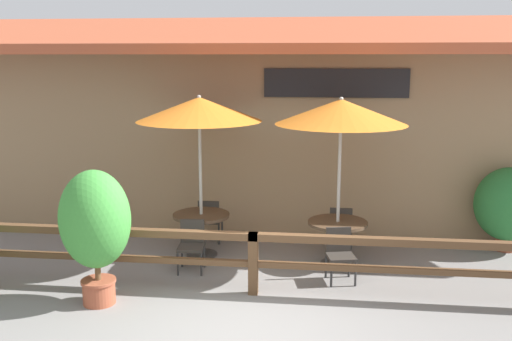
{
  "coord_description": "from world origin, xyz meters",
  "views": [
    {
      "loc": [
        0.99,
        -6.89,
        3.48
      ],
      "look_at": [
        -0.01,
        1.51,
        1.79
      ],
      "focal_mm": 40.0,
      "sensor_mm": 36.0,
      "label": 1
    }
  ],
  "objects_px": {
    "patio_umbrella_middle": "(341,112)",
    "chair_middle_streetside": "(340,252)",
    "chair_middle_wallside": "(340,226)",
    "potted_plant_corner_fern": "(95,224)",
    "dining_table_middle": "(338,230)",
    "dining_table_near": "(201,222)",
    "chair_near_wallside": "(210,219)",
    "patio_umbrella_near": "(199,109)",
    "potted_plant_small_flowering": "(509,205)",
    "chair_near_streetside": "(192,243)"
  },
  "relations": [
    {
      "from": "dining_table_near",
      "to": "patio_umbrella_near",
      "type": "bearing_deg",
      "value": 63.43
    },
    {
      "from": "chair_near_streetside",
      "to": "dining_table_middle",
      "type": "xyz_separation_m",
      "value": [
        2.39,
        0.55,
        0.15
      ]
    },
    {
      "from": "chair_near_wallside",
      "to": "potted_plant_small_flowering",
      "type": "relative_size",
      "value": 0.54
    },
    {
      "from": "chair_middle_wallside",
      "to": "potted_plant_corner_fern",
      "type": "height_order",
      "value": "potted_plant_corner_fern"
    },
    {
      "from": "potted_plant_corner_fern",
      "to": "potted_plant_small_flowering",
      "type": "height_order",
      "value": "potted_plant_corner_fern"
    },
    {
      "from": "chair_near_wallside",
      "to": "chair_middle_streetside",
      "type": "xyz_separation_m",
      "value": [
        2.41,
        -1.63,
        0.0
      ]
    },
    {
      "from": "potted_plant_small_flowering",
      "to": "chair_near_streetside",
      "type": "bearing_deg",
      "value": -163.24
    },
    {
      "from": "chair_near_wallside",
      "to": "chair_middle_wallside",
      "type": "xyz_separation_m",
      "value": [
        2.45,
        -0.21,
        0.0
      ]
    },
    {
      "from": "patio_umbrella_near",
      "to": "chair_middle_wallside",
      "type": "distance_m",
      "value": 3.3
    },
    {
      "from": "patio_umbrella_near",
      "to": "chair_near_wallside",
      "type": "distance_m",
      "value": 2.26
    },
    {
      "from": "dining_table_near",
      "to": "potted_plant_corner_fern",
      "type": "relative_size",
      "value": 0.51
    },
    {
      "from": "chair_near_streetside",
      "to": "chair_middle_wallside",
      "type": "xyz_separation_m",
      "value": [
        2.47,
        1.26,
        0.0
      ]
    },
    {
      "from": "dining_table_near",
      "to": "chair_near_wallside",
      "type": "height_order",
      "value": "chair_near_wallside"
    },
    {
      "from": "patio_umbrella_near",
      "to": "chair_middle_streetside",
      "type": "distance_m",
      "value": 3.35
    },
    {
      "from": "chair_near_streetside",
      "to": "potted_plant_corner_fern",
      "type": "xyz_separation_m",
      "value": [
        -1.03,
        -1.44,
        0.72
      ]
    },
    {
      "from": "patio_umbrella_middle",
      "to": "chair_near_streetside",
      "type": "bearing_deg",
      "value": -167.12
    },
    {
      "from": "patio_umbrella_near",
      "to": "dining_table_middle",
      "type": "distance_m",
      "value": 3.11
    },
    {
      "from": "chair_middle_streetside",
      "to": "chair_middle_wallside",
      "type": "height_order",
      "value": "same"
    },
    {
      "from": "patio_umbrella_near",
      "to": "chair_middle_wallside",
      "type": "xyz_separation_m",
      "value": [
        2.46,
        0.52,
        -2.14
      ]
    },
    {
      "from": "dining_table_near",
      "to": "chair_middle_wallside",
      "type": "bearing_deg",
      "value": 12.01
    },
    {
      "from": "chair_near_streetside",
      "to": "potted_plant_corner_fern",
      "type": "bearing_deg",
      "value": -129.84
    },
    {
      "from": "chair_near_wallside",
      "to": "chair_middle_streetside",
      "type": "height_order",
      "value": "same"
    },
    {
      "from": "chair_near_streetside",
      "to": "potted_plant_small_flowering",
      "type": "height_order",
      "value": "potted_plant_small_flowering"
    },
    {
      "from": "chair_near_wallside",
      "to": "potted_plant_corner_fern",
      "type": "distance_m",
      "value": 3.17
    },
    {
      "from": "patio_umbrella_middle",
      "to": "potted_plant_corner_fern",
      "type": "bearing_deg",
      "value": -149.86
    },
    {
      "from": "patio_umbrella_middle",
      "to": "chair_middle_wallside",
      "type": "height_order",
      "value": "patio_umbrella_middle"
    },
    {
      "from": "patio_umbrella_near",
      "to": "chair_near_streetside",
      "type": "distance_m",
      "value": 2.26
    },
    {
      "from": "chair_middle_wallside",
      "to": "potted_plant_small_flowering",
      "type": "xyz_separation_m",
      "value": [
        3.01,
        0.39,
        0.39
      ]
    },
    {
      "from": "dining_table_near",
      "to": "dining_table_middle",
      "type": "distance_m",
      "value": 2.39
    },
    {
      "from": "chair_near_streetside",
      "to": "patio_umbrella_middle",
      "type": "height_order",
      "value": "patio_umbrella_middle"
    },
    {
      "from": "patio_umbrella_near",
      "to": "potted_plant_corner_fern",
      "type": "distance_m",
      "value": 2.79
    },
    {
      "from": "chair_middle_wallside",
      "to": "potted_plant_corner_fern",
      "type": "xyz_separation_m",
      "value": [
        -3.49,
        -2.7,
        0.72
      ]
    },
    {
      "from": "chair_middle_streetside",
      "to": "potted_plant_small_flowering",
      "type": "height_order",
      "value": "potted_plant_small_flowering"
    },
    {
      "from": "patio_umbrella_near",
      "to": "patio_umbrella_middle",
      "type": "xyz_separation_m",
      "value": [
        2.39,
        -0.19,
        0.0
      ]
    },
    {
      "from": "dining_table_near",
      "to": "potted_plant_small_flowering",
      "type": "relative_size",
      "value": 0.65
    },
    {
      "from": "chair_near_wallside",
      "to": "chair_middle_streetside",
      "type": "distance_m",
      "value": 2.91
    },
    {
      "from": "chair_near_wallside",
      "to": "dining_table_middle",
      "type": "height_order",
      "value": "chair_near_wallside"
    },
    {
      "from": "potted_plant_small_flowering",
      "to": "chair_middle_wallside",
      "type": "bearing_deg",
      "value": -172.58
    },
    {
      "from": "patio_umbrella_middle",
      "to": "dining_table_middle",
      "type": "height_order",
      "value": "patio_umbrella_middle"
    },
    {
      "from": "chair_middle_streetside",
      "to": "potted_plant_small_flowering",
      "type": "xyz_separation_m",
      "value": [
        3.05,
        1.81,
        0.39
      ]
    },
    {
      "from": "patio_umbrella_middle",
      "to": "potted_plant_small_flowering",
      "type": "distance_m",
      "value": 3.71
    },
    {
      "from": "patio_umbrella_near",
      "to": "chair_near_wallside",
      "type": "bearing_deg",
      "value": 89.63
    },
    {
      "from": "dining_table_near",
      "to": "potted_plant_corner_fern",
      "type": "distance_m",
      "value": 2.48
    },
    {
      "from": "patio_umbrella_middle",
      "to": "chair_middle_streetside",
      "type": "bearing_deg",
      "value": -87.88
    },
    {
      "from": "chair_near_streetside",
      "to": "potted_plant_small_flowering",
      "type": "bearing_deg",
      "value": 12.42
    },
    {
      "from": "potted_plant_corner_fern",
      "to": "potted_plant_small_flowering",
      "type": "xyz_separation_m",
      "value": [
        6.5,
        3.09,
        -0.33
      ]
    },
    {
      "from": "dining_table_middle",
      "to": "chair_near_streetside",
      "type": "bearing_deg",
      "value": -167.12
    },
    {
      "from": "patio_umbrella_middle",
      "to": "chair_middle_wallside",
      "type": "bearing_deg",
      "value": 84.26
    },
    {
      "from": "potted_plant_corner_fern",
      "to": "dining_table_middle",
      "type": "bearing_deg",
      "value": 30.14
    },
    {
      "from": "patio_umbrella_near",
      "to": "chair_middle_wallside",
      "type": "relative_size",
      "value": 3.4
    }
  ]
}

